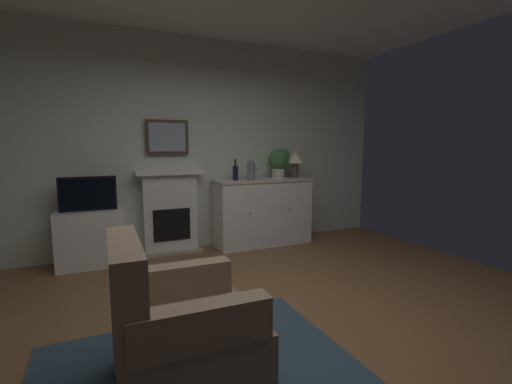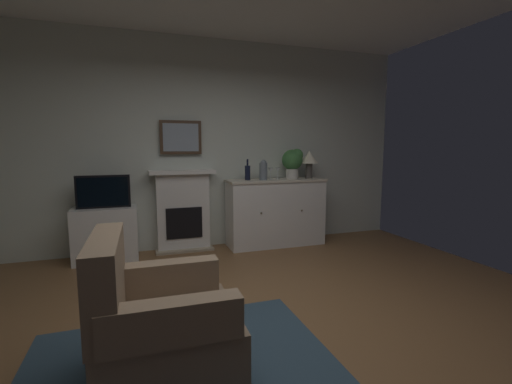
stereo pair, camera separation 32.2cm
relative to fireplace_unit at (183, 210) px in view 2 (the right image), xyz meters
The scene contains 15 objects.
ground_plane 2.52m from the fireplace_unit, 81.13° to the right, with size 5.91×5.15×0.10m, color brown.
wall_rear 0.97m from the fireplace_unit, 18.70° to the left, with size 5.91×0.06×2.87m, color silver.
area_rug 2.88m from the fireplace_unit, 97.33° to the right, with size 1.97×1.73×0.02m, color #2D4251.
fireplace_unit is the anchor object (origin of this frame).
framed_picture 0.99m from the fireplace_unit, 90.00° to the left, with size 0.55×0.04×0.45m.
sideboard_cabinet 1.30m from the fireplace_unit, ahead, with size 1.41×0.49×0.95m.
table_lamp 1.94m from the fireplace_unit, ahead, with size 0.26×0.26×0.40m.
wine_bottle 1.02m from the fireplace_unit, ahead, with size 0.08×0.08×0.29m.
wine_glass_left 1.34m from the fireplace_unit, ahead, with size 0.07×0.07×0.16m.
wine_glass_center 1.44m from the fireplace_unit, ahead, with size 0.07×0.07×0.16m.
vase_decorative 1.23m from the fireplace_unit, 11.86° to the right, with size 0.11×0.11×0.28m.
tv_cabinet 1.01m from the fireplace_unit, behind, with size 0.75×0.42×0.67m.
tv_set 1.04m from the fireplace_unit, 169.23° to the right, with size 0.62×0.07×0.40m.
potted_plant_small 1.71m from the fireplace_unit, ahead, with size 0.30×0.30×0.43m.
armchair 2.80m from the fireplace_unit, 100.42° to the right, with size 0.82×0.79×0.92m.
Camera 2 is at (-0.96, -2.39, 1.41)m, focal length 24.73 mm.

